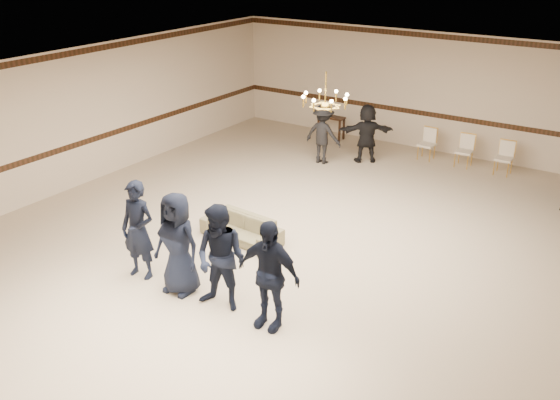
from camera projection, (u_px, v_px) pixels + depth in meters
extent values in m
cube|color=#B8A98D|center=(295.00, 248.00, 11.78)|extent=(12.00, 14.00, 0.01)
cube|color=#2E2019|center=(297.00, 82.00, 10.51)|extent=(12.00, 14.00, 0.01)
cube|color=beige|center=(435.00, 93.00, 16.49)|extent=(12.00, 0.01, 3.20)
cube|color=beige|center=(76.00, 119.00, 14.19)|extent=(0.01, 14.00, 3.20)
cube|color=#381D10|center=(433.00, 115.00, 16.72)|extent=(12.00, 0.02, 0.14)
cube|color=#381D10|center=(441.00, 37.00, 15.90)|extent=(12.00, 0.02, 0.14)
imported|color=black|center=(138.00, 230.00, 10.48)|extent=(0.69, 0.51, 1.76)
imported|color=black|center=(178.00, 244.00, 10.03)|extent=(0.87, 0.57, 1.76)
imported|color=black|center=(221.00, 258.00, 9.57)|extent=(0.93, 0.76, 1.76)
imported|color=black|center=(269.00, 275.00, 9.11)|extent=(1.06, 0.49, 1.76)
imported|color=#7A7051|center=(241.00, 228.00, 12.01)|extent=(1.71, 0.77, 0.49)
imported|color=black|center=(323.00, 134.00, 15.86)|extent=(1.00, 0.59, 1.54)
imported|color=black|center=(367.00, 133.00, 15.94)|extent=(1.43, 1.20, 1.54)
cube|color=black|center=(331.00, 127.00, 17.94)|extent=(0.79, 0.34, 0.66)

